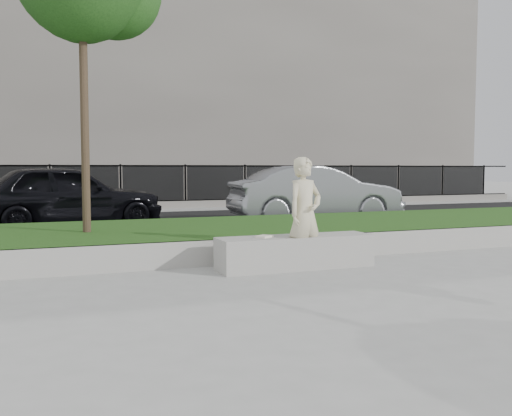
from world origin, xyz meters
name	(u,v)px	position (x,y,z in m)	size (l,w,h in m)	color
ground	(293,274)	(0.00, 0.00, 0.00)	(90.00, 90.00, 0.00)	gray
grass_bank	(225,236)	(0.00, 3.00, 0.20)	(34.00, 4.00, 0.40)	black
grass_kerb	(264,250)	(0.00, 1.04, 0.20)	(34.00, 0.08, 0.40)	gray
street	(162,221)	(0.00, 8.50, 0.02)	(34.00, 7.00, 0.04)	black
far_pavement	(134,209)	(0.00, 13.00, 0.06)	(34.00, 3.00, 0.12)	gray
iron_fence	(139,196)	(0.00, 12.00, 0.54)	(32.00, 0.30, 1.50)	slate
building_facade	(106,92)	(0.00, 20.00, 5.00)	(34.00, 10.00, 10.00)	#635D57
stone_bench	(295,252)	(0.23, 0.40, 0.24)	(2.37, 0.59, 0.48)	gray
man	(305,214)	(0.31, 0.25, 0.82)	(0.60, 0.39, 1.65)	beige
book	(264,236)	(-0.27, 0.41, 0.50)	(0.24, 0.18, 0.03)	white
car_dark	(66,196)	(-2.60, 7.30, 0.82)	(1.84, 4.57, 1.56)	black
car_silver	(315,194)	(3.77, 6.51, 0.80)	(1.60, 4.59, 1.51)	gray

